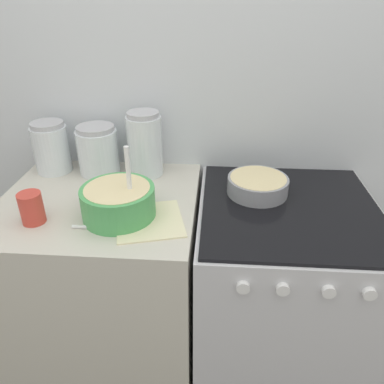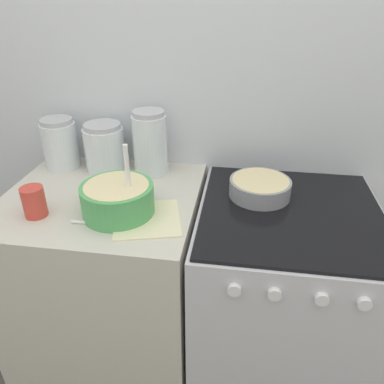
{
  "view_description": "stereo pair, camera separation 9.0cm",
  "coord_description": "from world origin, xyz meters",
  "px_view_note": "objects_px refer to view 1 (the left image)",
  "views": [
    {
      "loc": [
        0.07,
        -0.84,
        1.62
      ],
      "look_at": [
        -0.01,
        0.32,
        0.98
      ],
      "focal_mm": 35.0,
      "sensor_mm": 36.0,
      "label": 1
    },
    {
      "loc": [
        0.16,
        -0.83,
        1.62
      ],
      "look_at": [
        -0.01,
        0.32,
        0.98
      ],
      "focal_mm": 35.0,
      "sensor_mm": 36.0,
      "label": 2
    }
  ],
  "objects_px": {
    "storage_jar_left": "(52,151)",
    "storage_jar_middle": "(98,153)",
    "tin_can": "(32,208)",
    "baking_pan": "(258,185)",
    "mixing_bowl": "(118,200)",
    "storage_jar_right": "(145,148)",
    "stove": "(277,301)"
  },
  "relations": [
    {
      "from": "storage_jar_left",
      "to": "storage_jar_right",
      "type": "bearing_deg",
      "value": 0.0
    },
    {
      "from": "mixing_bowl",
      "to": "baking_pan",
      "type": "bearing_deg",
      "value": 22.3
    },
    {
      "from": "stove",
      "to": "tin_can",
      "type": "bearing_deg",
      "value": -169.36
    },
    {
      "from": "mixing_bowl",
      "to": "storage_jar_left",
      "type": "distance_m",
      "value": 0.5
    },
    {
      "from": "stove",
      "to": "storage_jar_middle",
      "type": "relative_size",
      "value": 4.56
    },
    {
      "from": "storage_jar_left",
      "to": "tin_can",
      "type": "height_order",
      "value": "storage_jar_left"
    },
    {
      "from": "stove",
      "to": "storage_jar_middle",
      "type": "bearing_deg",
      "value": 163.2
    },
    {
      "from": "storage_jar_right",
      "to": "tin_can",
      "type": "relative_size",
      "value": 2.47
    },
    {
      "from": "storage_jar_left",
      "to": "mixing_bowl",
      "type": "bearing_deg",
      "value": -43.0
    },
    {
      "from": "mixing_bowl",
      "to": "storage_jar_left",
      "type": "relative_size",
      "value": 1.21
    },
    {
      "from": "stove",
      "to": "storage_jar_right",
      "type": "bearing_deg",
      "value": 157.81
    },
    {
      "from": "storage_jar_middle",
      "to": "storage_jar_right",
      "type": "xyz_separation_m",
      "value": [
        0.2,
        0.0,
        0.03
      ]
    },
    {
      "from": "storage_jar_middle",
      "to": "tin_can",
      "type": "height_order",
      "value": "storage_jar_middle"
    },
    {
      "from": "mixing_bowl",
      "to": "storage_jar_right",
      "type": "relative_size",
      "value": 0.97
    },
    {
      "from": "tin_can",
      "to": "mixing_bowl",
      "type": "bearing_deg",
      "value": 11.17
    },
    {
      "from": "storage_jar_left",
      "to": "storage_jar_right",
      "type": "xyz_separation_m",
      "value": [
        0.4,
        0.0,
        0.02
      ]
    },
    {
      "from": "mixing_bowl",
      "to": "stove",
      "type": "bearing_deg",
      "value": 10.39
    },
    {
      "from": "baking_pan",
      "to": "storage_jar_right",
      "type": "height_order",
      "value": "storage_jar_right"
    },
    {
      "from": "tin_can",
      "to": "baking_pan",
      "type": "bearing_deg",
      "value": 18.4
    },
    {
      "from": "storage_jar_left",
      "to": "storage_jar_middle",
      "type": "relative_size",
      "value": 1.06
    },
    {
      "from": "storage_jar_right",
      "to": "tin_can",
      "type": "xyz_separation_m",
      "value": [
        -0.31,
        -0.4,
        -0.06
      ]
    },
    {
      "from": "baking_pan",
      "to": "storage_jar_left",
      "type": "height_order",
      "value": "storage_jar_left"
    },
    {
      "from": "baking_pan",
      "to": "tin_can",
      "type": "bearing_deg",
      "value": -161.6
    },
    {
      "from": "stove",
      "to": "mixing_bowl",
      "type": "height_order",
      "value": "mixing_bowl"
    },
    {
      "from": "mixing_bowl",
      "to": "storage_jar_right",
      "type": "bearing_deg",
      "value": 84.7
    },
    {
      "from": "baking_pan",
      "to": "storage_jar_left",
      "type": "relative_size",
      "value": 1.07
    },
    {
      "from": "storage_jar_middle",
      "to": "storage_jar_left",
      "type": "bearing_deg",
      "value": 180.0
    },
    {
      "from": "stove",
      "to": "storage_jar_right",
      "type": "distance_m",
      "value": 0.84
    },
    {
      "from": "mixing_bowl",
      "to": "storage_jar_middle",
      "type": "bearing_deg",
      "value": 116.1
    },
    {
      "from": "storage_jar_middle",
      "to": "tin_can",
      "type": "bearing_deg",
      "value": -105.69
    },
    {
      "from": "stove",
      "to": "storage_jar_middle",
      "type": "xyz_separation_m",
      "value": [
        -0.77,
        0.23,
        0.55
      ]
    },
    {
      "from": "storage_jar_middle",
      "to": "storage_jar_right",
      "type": "relative_size",
      "value": 0.76
    }
  ]
}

